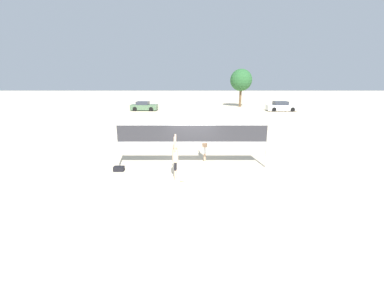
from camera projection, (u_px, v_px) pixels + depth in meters
name	position (u px, v px, depth m)	size (l,w,h in m)	color
ground_plane	(192.00, 167.00, 13.95)	(200.00, 200.00, 0.00)	beige
volleyball_net	(192.00, 136.00, 13.53)	(8.09, 0.10, 2.38)	beige
player_spiker	(175.00, 157.00, 12.02)	(0.28, 0.71, 2.15)	beige
player_blocker	(205.00, 143.00, 14.80)	(0.28, 0.70, 2.09)	tan
volleyball	(182.00, 179.00, 11.96)	(0.24, 0.24, 0.24)	silver
gear_bag	(119.00, 169.00, 13.35)	(0.54, 0.32, 0.25)	black
parked_car_near	(281.00, 107.00, 38.96)	(4.47, 1.98, 1.47)	silver
parked_car_mid	(144.00, 106.00, 39.52)	(4.10, 2.16, 1.39)	#4C6B4C
tree_left_cluster	(241.00, 80.00, 44.17)	(3.75, 3.75, 6.46)	brown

